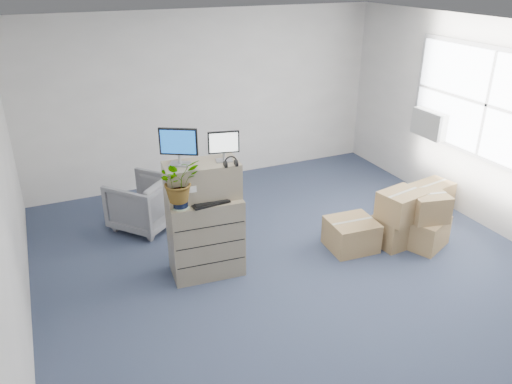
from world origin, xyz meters
The scene contains 18 objects.
ground centered at (0.00, 0.00, 0.00)m, with size 7.00×7.00×0.00m, color #262D44.
wall_back centered at (0.00, 3.51, 1.40)m, with size 6.00×0.02×2.80m, color #BCB9B3.
window centered at (2.96, 0.50, 1.70)m, with size 0.07×2.72×1.52m.
ac_unit centered at (2.87, 1.40, 1.20)m, with size 0.24×0.60×0.40m, color #B7B8B3.
filing_cabinet_lower centered at (-1.00, 0.74, 0.49)m, with size 0.84×0.51×0.98m, color #82755A.
filing_cabinet_upper centered at (-0.99, 0.79, 1.19)m, with size 0.84×0.42×0.42m, color #82755A.
monitor_left centered at (-1.22, 0.83, 1.63)m, with size 0.39×0.25×0.42m.
monitor_right centered at (-0.74, 0.74, 1.59)m, with size 0.35×0.17×0.35m.
headphones centered at (-0.72, 0.58, 1.44)m, with size 0.15×0.15×0.02m, color black.
keyboard centered at (-0.97, 0.59, 0.99)m, with size 0.43×0.18×0.02m, color black.
mouse centered at (-0.68, 0.61, 0.99)m, with size 0.08×0.05×0.03m, color silver.
water_bottle centered at (-0.91, 0.75, 1.10)m, with size 0.07×0.07×0.24m, color gray.
phone_dock centered at (-1.01, 0.76, 1.02)m, with size 0.06×0.05×0.13m.
external_drive centered at (-0.60, 0.86, 1.00)m, with size 0.17×0.12×0.05m, color black.
tissue_box centered at (-0.68, 0.82, 1.07)m, with size 0.22×0.11×0.08m, color #3E89D6.
potted_plant centered at (-1.31, 0.63, 1.24)m, with size 0.53×0.57×0.46m.
office_chair centered at (-1.44, 2.17, 0.40)m, with size 0.78×0.73×0.80m, color slate.
cardboard_boxes centered at (1.68, 0.41, 0.30)m, with size 2.35×1.34×0.77m.
Camera 1 is at (-2.55, -4.20, 3.45)m, focal length 35.00 mm.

